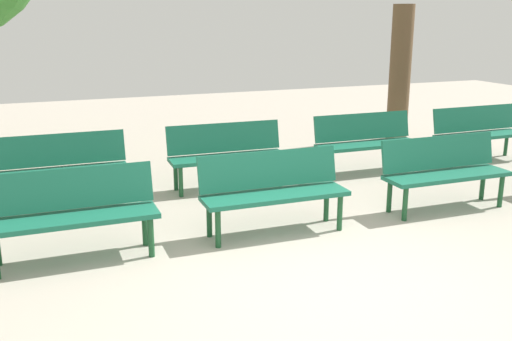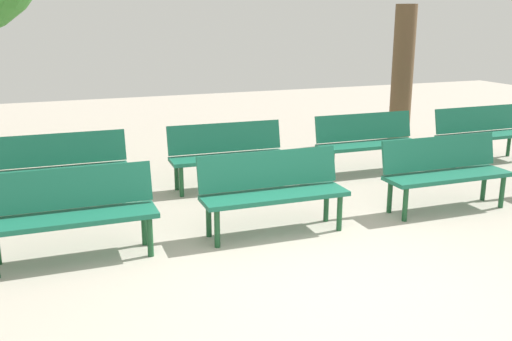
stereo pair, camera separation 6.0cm
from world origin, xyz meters
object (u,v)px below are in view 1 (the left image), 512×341
Objects in this scene: bench_r0_c2 at (273,187)px; bench_r0_c3 at (444,168)px; bench_r1_c1 at (61,165)px; bench_r1_c4 at (479,130)px; bench_r1_c3 at (366,139)px; tree_0 at (400,74)px; bench_r1_c2 at (227,151)px; bench_r0_c1 at (72,209)px.

bench_r0_c3 is (2.25, -0.03, 0.00)m from bench_r0_c2.
bench_r1_c1 and bench_r1_c4 have the same top height.
bench_r1_c4 is (2.08, -0.07, 0.00)m from bench_r1_c3.
bench_r0_c3 is 4.15m from tree_0.
bench_r0_c2 and bench_r1_c2 have the same top height.
tree_0 is at bearing 30.33° from bench_r0_c1.
bench_r0_c1 is 1.00× the size of bench_r0_c3.
bench_r0_c2 is at bearing -158.62° from bench_r1_c4.
bench_r1_c1 is at bearing -164.17° from tree_0.
tree_0 is (6.19, 1.75, 0.75)m from bench_r1_c1.
bench_r0_c1 and bench_r1_c3 have the same top height.
bench_r1_c2 is at bearing -0.63° from bench_r1_c1.
bench_r1_c4 is (6.45, 1.69, 0.00)m from bench_r0_c1.
bench_r1_c4 is (2.12, 1.75, 0.00)m from bench_r0_c3.
bench_r0_c2 is 1.00× the size of bench_r0_c3.
bench_r1_c3 and bench_r1_c4 have the same top height.
bench_r0_c3 is at bearing -37.85° from bench_r1_c2.
tree_0 is (4.03, 1.81, 0.75)m from bench_r1_c2.
bench_r0_c1 is at bearing 179.99° from bench_r0_c2.
tree_0 reaches higher than bench_r0_c3.
bench_r0_c1 and bench_r0_c3 have the same top height.
bench_r0_c3 is at bearing -140.53° from bench_r1_c4.
bench_r1_c4 is 2.04m from tree_0.
tree_0 is at bearing 42.20° from bench_r0_c2.
bench_r0_c2 is at bearing -0.59° from bench_r0_c1.
bench_r1_c3 is at bearing -135.17° from tree_0.
bench_r0_c3 is 2.75m from bench_r1_c4.
bench_r1_c4 is (4.29, -0.07, 0.00)m from bench_r1_c2.
bench_r0_c2 is 1.00× the size of bench_r1_c1.
bench_r1_c2 is (0.08, 1.79, 0.00)m from bench_r0_c2.
bench_r1_c1 is 2.15m from bench_r1_c2.
bench_r1_c2 is at bearing -155.81° from tree_0.
bench_r0_c2 and bench_r1_c1 have the same top height.
bench_r1_c1 is at bearing -179.40° from bench_r1_c2.
bench_r0_c1 is 7.19m from tree_0.
bench_r0_c3 and bench_r1_c1 have the same top height.
bench_r0_c3 is at bearing -22.59° from bench_r1_c1.
bench_r1_c3 is (4.38, 1.76, 0.00)m from bench_r0_c1.
bench_r0_c2 is 1.00× the size of bench_r1_c3.
bench_r1_c1 is 6.47m from tree_0.
bench_r1_c1 is (-2.07, 1.85, 0.00)m from bench_r0_c2.
bench_r0_c2 is 1.80m from bench_r1_c2.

